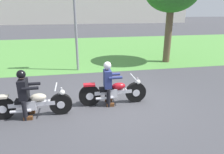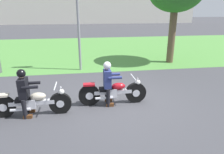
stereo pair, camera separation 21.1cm
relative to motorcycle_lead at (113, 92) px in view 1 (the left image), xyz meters
The scene contains 7 objects.
ground 0.45m from the motorcycle_lead, 33.60° to the left, with size 120.00×120.00×0.00m, color #424247.
grass_verge 9.44m from the motorcycle_lead, 89.07° to the left, with size 60.00×12.00×0.01m, color #549342.
motorcycle_lead is the anchor object (origin of this frame).
rider_lead 0.46m from the motorcycle_lead, behind, with size 0.55×0.48×1.42m.
motorcycle_follow 2.43m from the motorcycle_lead, behind, with size 2.21×0.66×0.88m.
rider_follow 2.63m from the motorcycle_lead, behind, with size 0.55×0.48×1.40m.
streetlight_pole 5.04m from the motorcycle_lead, 102.66° to the left, with size 0.96×0.20×5.20m.
Camera 1 is at (-1.29, -5.98, 2.97)m, focal length 32.49 mm.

